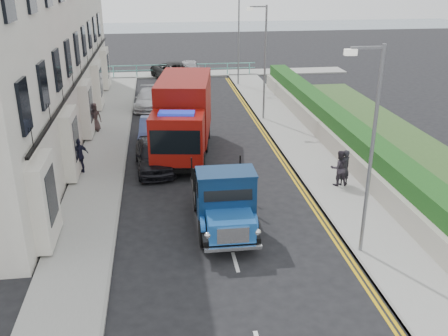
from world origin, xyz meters
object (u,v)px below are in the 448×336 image
at_px(lamp_mid, 263,57).
at_px(pedestrian_east_near, 344,167).
at_px(lamp_far, 237,36).
at_px(parked_car_front, 154,155).
at_px(lamp_near, 369,142).
at_px(bedford_lorry, 225,205).
at_px(red_lorry, 183,115).

height_order(lamp_mid, pedestrian_east_near, lamp_mid).
bearing_deg(lamp_far, parked_car_front, -111.30).
xyz_separation_m(lamp_near, lamp_far, (0.00, 26.00, 0.00)).
xyz_separation_m(lamp_near, bedford_lorry, (-4.24, 2.04, -2.87)).
relative_size(lamp_mid, pedestrian_east_near, 4.33).
bearing_deg(pedestrian_east_near, lamp_near, 51.22).
bearing_deg(lamp_far, red_lorry, -108.77).
distance_m(parked_car_front, pedestrian_east_near, 8.87).
bearing_deg(lamp_near, parked_car_front, 128.19).
height_order(lamp_mid, bedford_lorry, lamp_mid).
relative_size(lamp_near, parked_car_front, 1.64).
xyz_separation_m(red_lorry, parked_car_front, (-1.56, -2.05, -1.31)).
xyz_separation_m(bedford_lorry, red_lorry, (-0.98, 8.62, 0.91)).
xyz_separation_m(lamp_mid, red_lorry, (-5.21, -5.34, -1.96)).
bearing_deg(lamp_far, pedestrian_east_near, -85.92).
xyz_separation_m(lamp_near, pedestrian_east_near, (1.47, 5.36, -3.07)).
xyz_separation_m(bedford_lorry, parked_car_front, (-2.54, 6.57, -0.40)).
xyz_separation_m(lamp_near, red_lorry, (-5.21, 10.66, -1.96)).
distance_m(bedford_lorry, red_lorry, 8.72).
height_order(lamp_near, bedford_lorry, lamp_near).
bearing_deg(lamp_near, pedestrian_east_near, 74.66).
xyz_separation_m(lamp_far, parked_car_front, (-6.78, -17.39, -3.27)).
bearing_deg(pedestrian_east_near, parked_car_front, -44.94).
height_order(lamp_far, red_lorry, lamp_far).
relative_size(bedford_lorry, red_lorry, 0.69).
height_order(red_lorry, parked_car_front, red_lorry).
bearing_deg(parked_car_front, pedestrian_east_near, -25.51).
height_order(lamp_near, pedestrian_east_near, lamp_near).
relative_size(bedford_lorry, pedestrian_east_near, 3.22).
bearing_deg(bedford_lorry, pedestrian_east_near, 30.65).
height_order(bedford_lorry, parked_car_front, bedford_lorry).
bearing_deg(lamp_mid, pedestrian_east_near, -82.12).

